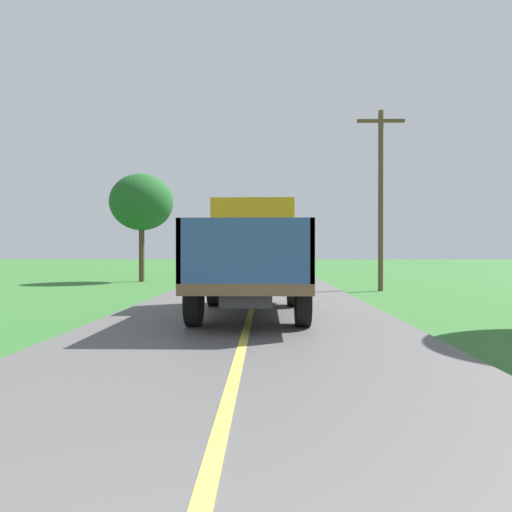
{
  "coord_description": "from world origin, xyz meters",
  "views": [
    {
      "loc": [
        0.36,
        -0.08,
        1.5
      ],
      "look_at": [
        0.07,
        13.46,
        1.4
      ],
      "focal_mm": 32.62,
      "sensor_mm": 36.0,
      "label": 1
    }
  ],
  "objects": [
    {
      "name": "banana_truck_near",
      "position": [
        0.02,
        11.35,
        1.47
      ],
      "size": [
        2.38,
        5.82,
        2.8
      ],
      "color": "#2D2D30",
      "rests_on": "road_surface"
    },
    {
      "name": "roadside_tree_mid_right",
      "position": [
        -6.05,
        23.69,
        4.08
      ],
      "size": [
        3.23,
        3.23,
        5.55
      ],
      "color": "#4C3823",
      "rests_on": "ground"
    },
    {
      "name": "utility_pole_roadside",
      "position": [
        4.83,
        18.12,
        3.78
      ],
      "size": [
        1.83,
        0.2,
        7.02
      ],
      "color": "brown",
      "rests_on": "ground"
    }
  ]
}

